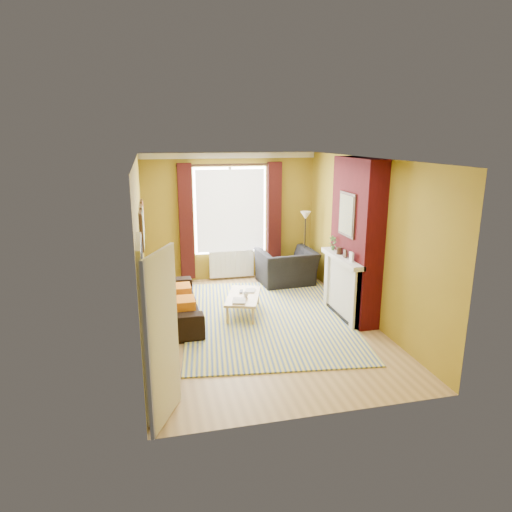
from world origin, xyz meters
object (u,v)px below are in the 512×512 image
Objects in this scene: armchair at (286,267)px; floor_lamp at (305,227)px; sofa at (173,302)px; coffee_table at (243,297)px; wicker_stool at (269,269)px.

floor_lamp is (0.46, 0.14, 0.85)m from armchair.
armchair is at bearing -60.96° from sofa.
floor_lamp is (1.72, 1.64, 0.91)m from coffee_table.
armchair is 0.96× the size of coffee_table.
armchair reaches higher than sofa.
armchair is (2.51, 1.41, 0.06)m from sofa.
armchair is 2.48× the size of wicker_stool.
coffee_table is at bearing -136.53° from floor_lamp.
wicker_stool is 1.26m from floor_lamp.
coffee_table is at bearing -94.17° from sofa.
wicker_stool is 0.30× the size of floor_lamp.
coffee_table is (1.25, -0.08, 0.01)m from sofa.
armchair is at bearing -56.01° from wicker_stool.
coffee_table is at bearing -117.65° from wicker_stool.
wicker_stool reaches higher than coffee_table.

